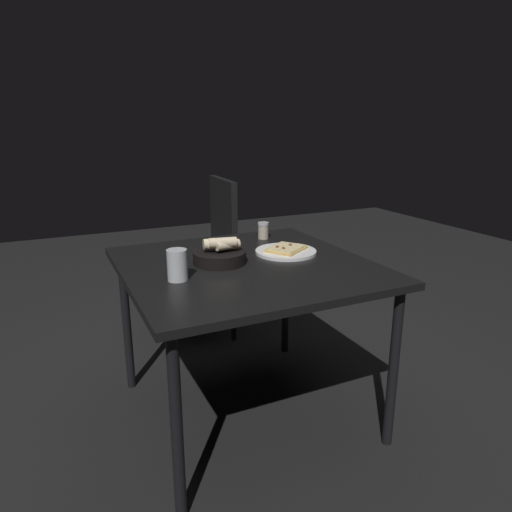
{
  "coord_description": "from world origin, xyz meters",
  "views": [
    {
      "loc": [
        1.69,
        -0.74,
        1.29
      ],
      "look_at": [
        0.06,
        0.02,
        0.76
      ],
      "focal_mm": 32.29,
      "sensor_mm": 36.0,
      "label": 1
    }
  ],
  "objects": [
    {
      "name": "dining_table",
      "position": [
        0.0,
        0.0,
        0.66
      ],
      "size": [
        1.01,
        1.0,
        0.72
      ],
      "color": "black",
      "rests_on": "ground"
    },
    {
      "name": "chair_near",
      "position": [
        -0.9,
        0.13,
        0.55
      ],
      "size": [
        0.46,
        0.46,
        0.97
      ],
      "color": "black",
      "rests_on": "ground"
    },
    {
      "name": "pizza_plate",
      "position": [
        -0.06,
        0.23,
        0.73
      ],
      "size": [
        0.28,
        0.28,
        0.04
      ],
      "color": "white",
      "rests_on": "dining_table"
    },
    {
      "name": "beer_glass",
      "position": [
        0.09,
        -0.32,
        0.77
      ],
      "size": [
        0.08,
        0.08,
        0.12
      ],
      "color": "silver",
      "rests_on": "dining_table"
    },
    {
      "name": "ground",
      "position": [
        0.0,
        0.0,
        0.0
      ],
      "size": [
        8.0,
        8.0,
        0.0
      ],
      "primitive_type": "plane",
      "color": "black"
    },
    {
      "name": "pepper_shaker",
      "position": [
        -0.35,
        0.25,
        0.76
      ],
      "size": [
        0.06,
        0.06,
        0.08
      ],
      "color": "#BFB299",
      "rests_on": "dining_table"
    },
    {
      "name": "bread_basket",
      "position": [
        -0.04,
        -0.1,
        0.76
      ],
      "size": [
        0.22,
        0.22,
        0.11
      ],
      "color": "black",
      "rests_on": "dining_table"
    }
  ]
}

